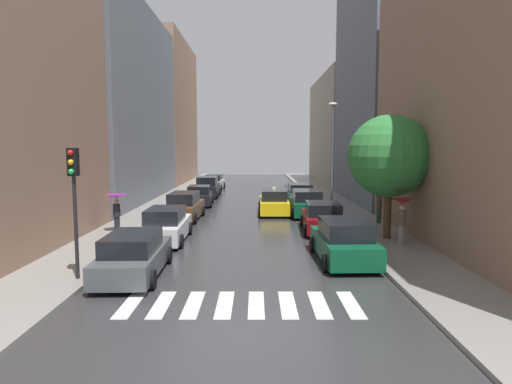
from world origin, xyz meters
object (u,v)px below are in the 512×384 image
object	(u,v)px
street_tree_right	(390,156)
parked_car_right_fourth	(300,194)
parked_car_left_second	(166,226)
pedestrian_by_kerb	(117,203)
pedestrian_foreground	(402,212)
lamp_post_right	(333,149)
parked_car_right_second	(323,218)
traffic_light_left_corner	(74,184)
parked_car_left_nearest	(134,256)
pedestrian_near_tree	(379,206)
parked_car_left_sixth	(214,182)
parked_car_left_fifth	(208,187)
parked_car_left_fourth	(200,196)
parked_car_left_third	(185,207)
parked_car_right_third	(307,203)
taxi_midroad	(274,202)
parked_car_right_nearest	(344,242)

from	to	relation	value
street_tree_right	parked_car_right_fourth	bearing A→B (deg)	101.68
parked_car_left_second	pedestrian_by_kerb	world-z (taller)	pedestrian_by_kerb
parked_car_left_second	parked_car_right_fourth	distance (m)	15.67
pedestrian_foreground	lamp_post_right	xyz separation A→B (m)	(-1.34, 10.43, 2.69)
lamp_post_right	parked_car_right_second	bearing A→B (deg)	-103.32
traffic_light_left_corner	parked_car_left_second	bearing A→B (deg)	75.75
street_tree_right	lamp_post_right	world-z (taller)	lamp_post_right
parked_car_left_nearest	pedestrian_near_tree	distance (m)	14.93
pedestrian_by_kerb	parked_car_left_sixth	bearing A→B (deg)	111.26
parked_car_left_nearest	parked_car_left_fifth	xyz separation A→B (m)	(-0.07, 24.15, 0.12)
parked_car_left_second	parked_car_left_fourth	distance (m)	12.71
parked_car_left_third	parked_car_right_fourth	xyz separation A→B (m)	(7.81, 7.49, -0.04)
parked_car_right_second	parked_car_right_third	xyz separation A→B (m)	(-0.22, 5.51, 0.05)
parked_car_left_third	parked_car_left_fourth	bearing A→B (deg)	1.29
parked_car_right_third	parked_car_left_fifth	bearing A→B (deg)	35.97
parked_car_left_second	parked_car_left_nearest	bearing A→B (deg)	179.14
parked_car_right_second	taxi_midroad	bearing A→B (deg)	22.93
parked_car_right_second	parked_car_left_sixth	bearing A→B (deg)	21.57
parked_car_left_fourth	parked_car_left_sixth	size ratio (longest dim) A/B	0.88
parked_car_right_third	lamp_post_right	size ratio (longest dim) A/B	0.65
parked_car_left_second	pedestrian_by_kerb	xyz separation A→B (m)	(-2.85, 1.66, 0.84)
parked_car_left_second	traffic_light_left_corner	bearing A→B (deg)	164.80
parked_car_right_nearest	parked_car_right_fourth	distance (m)	17.27
taxi_midroad	pedestrian_by_kerb	bearing A→B (deg)	130.04
parked_car_left_second	parked_car_right_fourth	world-z (taller)	parked_car_left_second
parked_car_left_nearest	parked_car_left_third	bearing A→B (deg)	-0.99
parked_car_left_second	parked_car_left_sixth	distance (m)	25.04
parked_car_left_fourth	pedestrian_foreground	world-z (taller)	pedestrian_foreground
parked_car_right_nearest	parked_car_right_fourth	size ratio (longest dim) A/B	0.98
parked_car_right_second	lamp_post_right	size ratio (longest dim) A/B	0.61
parked_car_left_second	lamp_post_right	world-z (taller)	lamp_post_right
lamp_post_right	taxi_midroad	bearing A→B (deg)	-172.47
parked_car_left_nearest	parked_car_right_third	world-z (taller)	parked_car_right_third
parked_car_right_fourth	taxi_midroad	bearing A→B (deg)	155.20
pedestrian_near_tree	parked_car_right_third	bearing A→B (deg)	-165.89
parked_car_right_nearest	parked_car_right_third	world-z (taller)	parked_car_right_third
taxi_midroad	parked_car_right_second	bearing A→B (deg)	-159.16
parked_car_right_second	street_tree_right	size ratio (longest dim) A/B	0.76
pedestrian_near_tree	street_tree_right	bearing A→B (deg)	-41.51
parked_car_right_third	pedestrian_foreground	size ratio (longest dim) A/B	2.32
pedestrian_near_tree	lamp_post_right	world-z (taller)	lamp_post_right
lamp_post_right	parked_car_left_nearest	bearing A→B (deg)	-122.51
parked_car_left_second	parked_car_left_sixth	world-z (taller)	parked_car_left_second
traffic_light_left_corner	parked_car_right_third	bearing A→B (deg)	57.28
parked_car_right_fourth	pedestrian_by_kerb	xyz separation A→B (m)	(-10.53, -12.00, 0.85)
parked_car_left_third	parked_car_left_fifth	world-z (taller)	parked_car_left_fifth
parked_car_left_third	traffic_light_left_corner	size ratio (longest dim) A/B	1.11
parked_car_left_sixth	parked_car_right_second	world-z (taller)	parked_car_left_sixth
parked_car_left_nearest	street_tree_right	world-z (taller)	street_tree_right
parked_car_left_sixth	pedestrian_by_kerb	bearing A→B (deg)	175.18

